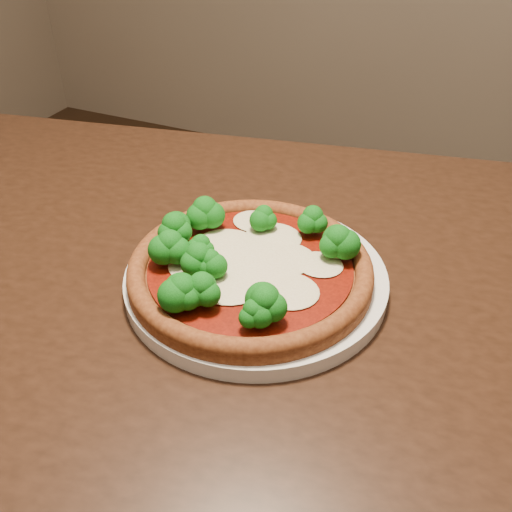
% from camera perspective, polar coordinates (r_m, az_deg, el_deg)
% --- Properties ---
extents(dining_table, '(1.24, 0.92, 0.75)m').
position_cam_1_polar(dining_table, '(0.74, -1.08, -8.03)').
color(dining_table, black).
rests_on(dining_table, floor).
extents(plate, '(0.29, 0.29, 0.02)m').
position_cam_1_polar(plate, '(0.64, 0.00, -2.23)').
color(plate, silver).
rests_on(plate, dining_table).
extents(pizza, '(0.27, 0.27, 0.06)m').
position_cam_1_polar(pizza, '(0.62, -1.13, -0.74)').
color(pizza, brown).
rests_on(pizza, plate).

